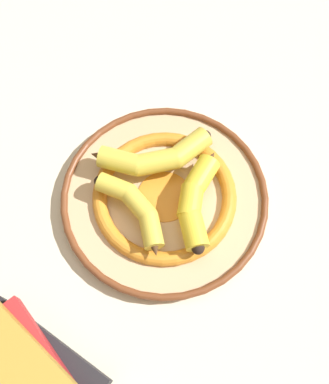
# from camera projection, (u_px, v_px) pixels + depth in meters

# --- Properties ---
(ground_plane) EXTENTS (2.80, 2.80, 0.00)m
(ground_plane) POSITION_uv_depth(u_px,v_px,m) (177.00, 184.00, 0.77)
(ground_plane) COLOR beige
(decorative_bowl) EXTENTS (0.34, 0.34, 0.03)m
(decorative_bowl) POSITION_uv_depth(u_px,v_px,m) (164.00, 197.00, 0.74)
(decorative_bowl) COLOR tan
(decorative_bowl) RESTS_ON ground_plane
(banana_a) EXTENTS (0.16, 0.11, 0.04)m
(banana_a) POSITION_uv_depth(u_px,v_px,m) (196.00, 199.00, 0.70)
(banana_a) COLOR yellow
(banana_a) RESTS_ON decorative_bowl
(banana_b) EXTENTS (0.16, 0.08, 0.03)m
(banana_b) POSITION_uv_depth(u_px,v_px,m) (136.00, 208.00, 0.70)
(banana_b) COLOR gold
(banana_b) RESTS_ON decorative_bowl
(banana_c) EXTENTS (0.09, 0.21, 0.04)m
(banana_c) POSITION_uv_depth(u_px,v_px,m) (153.00, 157.00, 0.73)
(banana_c) COLOR gold
(banana_c) RESTS_ON decorative_bowl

